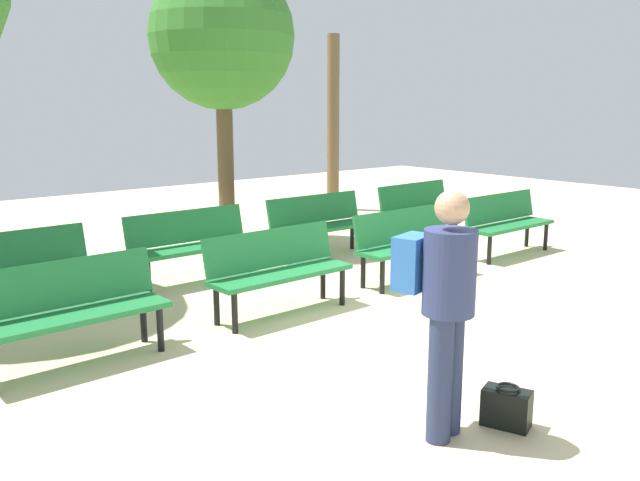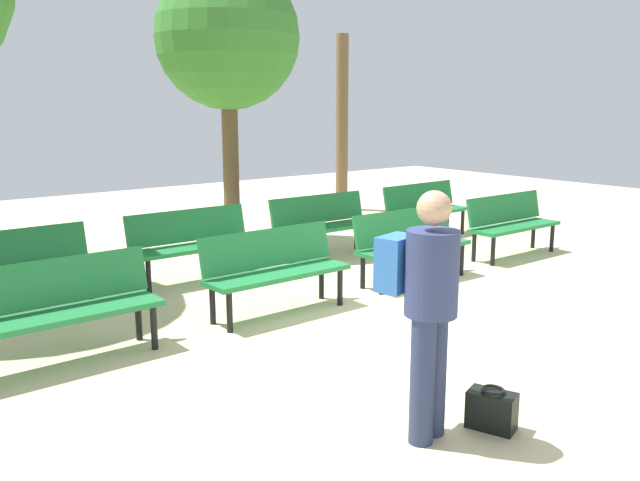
{
  "view_description": "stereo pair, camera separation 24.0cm",
  "coord_description": "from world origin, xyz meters",
  "px_view_note": "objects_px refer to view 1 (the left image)",
  "views": [
    {
      "loc": [
        -5.08,
        -3.95,
        2.19
      ],
      "look_at": [
        0.0,
        2.09,
        0.55
      ],
      "focal_mm": 37.85,
      "sensor_mm": 36.0,
      "label": 1
    },
    {
      "loc": [
        -4.89,
        -4.11,
        2.19
      ],
      "look_at": [
        0.0,
        2.09,
        0.55
      ],
      "focal_mm": 37.85,
      "sensor_mm": 36.0,
      "label": 2
    }
  ],
  "objects_px": {
    "bench_r1_c3": "(419,206)",
    "visitor_with_backpack": "(443,300)",
    "bench_r1_c1": "(191,241)",
    "bench_r0_c3": "(506,220)",
    "tree_2": "(333,124)",
    "bench_r0_c0": "(69,306)",
    "tree_0": "(222,38)",
    "bench_r0_c1": "(278,266)",
    "bench_r1_c0": "(14,269)",
    "bench_r0_c2": "(409,240)",
    "bench_r1_c2": "(319,222)",
    "handbag": "(507,407)"
  },
  "relations": [
    {
      "from": "bench_r1_c2",
      "to": "tree_2",
      "type": "height_order",
      "value": "tree_2"
    },
    {
      "from": "bench_r0_c1",
      "to": "bench_r0_c3",
      "type": "distance_m",
      "value": 4.18
    },
    {
      "from": "bench_r0_c0",
      "to": "visitor_with_backpack",
      "type": "distance_m",
      "value": 3.18
    },
    {
      "from": "bench_r1_c0",
      "to": "tree_0",
      "type": "relative_size",
      "value": 0.38
    },
    {
      "from": "tree_2",
      "to": "bench_r1_c0",
      "type": "bearing_deg",
      "value": -155.76
    },
    {
      "from": "bench_r0_c0",
      "to": "bench_r0_c3",
      "type": "relative_size",
      "value": 1.0
    },
    {
      "from": "bench_r0_c1",
      "to": "bench_r1_c2",
      "type": "relative_size",
      "value": 1.0
    },
    {
      "from": "bench_r0_c0",
      "to": "bench_r0_c3",
      "type": "height_order",
      "value": "same"
    },
    {
      "from": "bench_r0_c1",
      "to": "bench_r1_c0",
      "type": "bearing_deg",
      "value": 141.49
    },
    {
      "from": "bench_r1_c0",
      "to": "visitor_with_backpack",
      "type": "distance_m",
      "value": 4.69
    },
    {
      "from": "bench_r0_c3",
      "to": "bench_r1_c0",
      "type": "xyz_separation_m",
      "value": [
        -6.31,
        1.53,
        0.0
      ]
    },
    {
      "from": "bench_r0_c3",
      "to": "tree_2",
      "type": "xyz_separation_m",
      "value": [
        0.83,
        4.75,
        1.23
      ]
    },
    {
      "from": "tree_0",
      "to": "bench_r1_c1",
      "type": "bearing_deg",
      "value": -133.72
    },
    {
      "from": "bench_r1_c1",
      "to": "tree_0",
      "type": "bearing_deg",
      "value": 46.2
    },
    {
      "from": "bench_r0_c0",
      "to": "bench_r0_c2",
      "type": "distance_m",
      "value": 4.21
    },
    {
      "from": "bench_r0_c1",
      "to": "bench_r0_c2",
      "type": "xyz_separation_m",
      "value": [
        2.05,
        0.04,
        0.0
      ]
    },
    {
      "from": "tree_2",
      "to": "handbag",
      "type": "height_order",
      "value": "tree_2"
    },
    {
      "from": "bench_r0_c3",
      "to": "bench_r1_c3",
      "type": "relative_size",
      "value": 0.99
    },
    {
      "from": "bench_r1_c2",
      "to": "visitor_with_backpack",
      "type": "bearing_deg",
      "value": -120.5
    },
    {
      "from": "bench_r0_c2",
      "to": "tree_0",
      "type": "height_order",
      "value": "tree_0"
    },
    {
      "from": "bench_r0_c3",
      "to": "bench_r1_c3",
      "type": "distance_m",
      "value": 1.67
    },
    {
      "from": "bench_r1_c0",
      "to": "bench_r0_c3",
      "type": "bearing_deg",
      "value": -14.81
    },
    {
      "from": "bench_r0_c2",
      "to": "tree_0",
      "type": "bearing_deg",
      "value": 100.32
    },
    {
      "from": "bench_r1_c1",
      "to": "tree_2",
      "type": "xyz_separation_m",
      "value": [
        5.06,
        3.16,
        1.23
      ]
    },
    {
      "from": "bench_r1_c3",
      "to": "visitor_with_backpack",
      "type": "xyz_separation_m",
      "value": [
        -4.93,
        -4.6,
        0.43
      ]
    },
    {
      "from": "bench_r1_c1",
      "to": "tree_0",
      "type": "xyz_separation_m",
      "value": [
        1.52,
        1.59,
        2.59
      ]
    },
    {
      "from": "bench_r1_c3",
      "to": "bench_r0_c3",
      "type": "bearing_deg",
      "value": -92.23
    },
    {
      "from": "bench_r0_c1",
      "to": "bench_r1_c1",
      "type": "height_order",
      "value": "same"
    },
    {
      "from": "bench_r0_c2",
      "to": "handbag",
      "type": "xyz_separation_m",
      "value": [
        -2.35,
        -3.07,
        -0.37
      ]
    },
    {
      "from": "bench_r0_c2",
      "to": "handbag",
      "type": "bearing_deg",
      "value": -127.31
    },
    {
      "from": "bench_r0_c0",
      "to": "tree_2",
      "type": "bearing_deg",
      "value": 32.99
    },
    {
      "from": "bench_r1_c0",
      "to": "bench_r1_c1",
      "type": "relative_size",
      "value": 1.01
    },
    {
      "from": "bench_r0_c2",
      "to": "bench_r1_c3",
      "type": "relative_size",
      "value": 0.99
    },
    {
      "from": "bench_r1_c2",
      "to": "bench_r0_c3",
      "type": "bearing_deg",
      "value": -36.06
    },
    {
      "from": "bench_r0_c0",
      "to": "bench_r1_c3",
      "type": "xyz_separation_m",
      "value": [
        6.34,
        1.78,
        0.0
      ]
    },
    {
      "from": "bench_r1_c2",
      "to": "tree_0",
      "type": "distance_m",
      "value": 3.07
    },
    {
      "from": "bench_r1_c1",
      "to": "bench_r1_c3",
      "type": "relative_size",
      "value": 0.99
    },
    {
      "from": "tree_0",
      "to": "visitor_with_backpack",
      "type": "xyz_separation_m",
      "value": [
        -2.22,
        -6.1,
        -2.15
      ]
    },
    {
      "from": "handbag",
      "to": "bench_r0_c2",
      "type": "bearing_deg",
      "value": 52.56
    },
    {
      "from": "bench_r1_c3",
      "to": "tree_0",
      "type": "bearing_deg",
      "value": 148.68
    },
    {
      "from": "bench_r0_c1",
      "to": "bench_r1_c1",
      "type": "xyz_separation_m",
      "value": [
        -0.05,
        1.7,
        0.0
      ]
    },
    {
      "from": "bench_r0_c3",
      "to": "handbag",
      "type": "height_order",
      "value": "bench_r0_c3"
    },
    {
      "from": "bench_r1_c0",
      "to": "bench_r1_c1",
      "type": "height_order",
      "value": "same"
    },
    {
      "from": "bench_r0_c3",
      "to": "tree_0",
      "type": "distance_m",
      "value": 4.91
    },
    {
      "from": "bench_r0_c2",
      "to": "bench_r1_c2",
      "type": "relative_size",
      "value": 1.0
    },
    {
      "from": "bench_r0_c3",
      "to": "tree_2",
      "type": "distance_m",
      "value": 4.97
    },
    {
      "from": "bench_r0_c1",
      "to": "handbag",
      "type": "bearing_deg",
      "value": -96.55
    },
    {
      "from": "bench_r0_c0",
      "to": "bench_r1_c1",
      "type": "distance_m",
      "value": 2.71
    },
    {
      "from": "bench_r1_c1",
      "to": "bench_r1_c3",
      "type": "distance_m",
      "value": 4.23
    },
    {
      "from": "bench_r0_c0",
      "to": "bench_r1_c0",
      "type": "xyz_separation_m",
      "value": [
        0.03,
        1.64,
        0.0
      ]
    }
  ]
}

